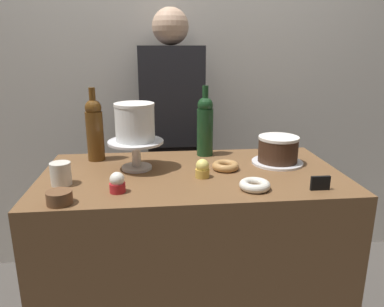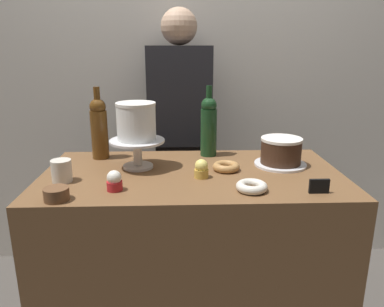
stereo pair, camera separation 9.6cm
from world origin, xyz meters
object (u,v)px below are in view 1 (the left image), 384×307
object	(u,v)px
cupcake_lemon	(202,169)
cupcake_vanilla	(117,183)
white_layer_cake	(135,122)
wine_bottle_amber	(95,129)
donut_sugar	(255,185)
coffee_cup_ceramic	(61,174)
barista_figure	(172,144)
donut_maple	(225,166)
cookie_stack	(59,198)
chocolate_round_cake	(278,149)
wine_bottle_green	(205,125)
cake_stand_pedestal	(136,150)
price_sign_chalkboard	(320,183)

from	to	relation	value
cupcake_lemon	cupcake_vanilla	distance (m)	0.34
white_layer_cake	wine_bottle_amber	size ratio (longest dim) A/B	0.50
donut_sugar	coffee_cup_ceramic	bearing A→B (deg)	170.12
wine_bottle_amber	cupcake_vanilla	size ratio (longest dim) A/B	4.38
barista_figure	donut_sugar	bearing A→B (deg)	-74.51
white_layer_cake	donut_maple	bearing A→B (deg)	-7.59
wine_bottle_amber	barista_figure	size ratio (longest dim) A/B	0.20
donut_maple	barista_figure	size ratio (longest dim) A/B	0.07
cupcake_vanilla	coffee_cup_ceramic	size ratio (longest dim) A/B	0.87
cupcake_vanilla	cookie_stack	size ratio (longest dim) A/B	0.88
cupcake_lemon	donut_maple	size ratio (longest dim) A/B	0.66
chocolate_round_cake	wine_bottle_green	size ratio (longest dim) A/B	0.53
chocolate_round_cake	coffee_cup_ceramic	xyz separation A→B (m)	(-0.88, -0.17, -0.02)
cupcake_vanilla	donut_sugar	bearing A→B (deg)	-2.78
cupcake_vanilla	barista_figure	bearing A→B (deg)	74.73
chocolate_round_cake	wine_bottle_amber	distance (m)	0.81
wine_bottle_green	cupcake_vanilla	size ratio (longest dim) A/B	4.38
barista_figure	wine_bottle_amber	bearing A→B (deg)	-127.94
cookie_stack	barista_figure	distance (m)	1.05
cake_stand_pedestal	cupcake_lemon	world-z (taller)	cake_stand_pedestal
cake_stand_pedestal	cookie_stack	world-z (taller)	cake_stand_pedestal
white_layer_cake	coffee_cup_ceramic	world-z (taller)	white_layer_cake
price_sign_chalkboard	cupcake_lemon	bearing A→B (deg)	156.25
wine_bottle_green	barista_figure	distance (m)	0.51
chocolate_round_cake	donut_sugar	bearing A→B (deg)	-122.09
cookie_stack	price_sign_chalkboard	distance (m)	0.90
cupcake_vanilla	donut_maple	size ratio (longest dim) A/B	0.66
white_layer_cake	barista_figure	world-z (taller)	barista_figure
cake_stand_pedestal	coffee_cup_ceramic	xyz separation A→B (m)	(-0.27, -0.16, -0.04)
price_sign_chalkboard	wine_bottle_amber	bearing A→B (deg)	151.55
cookie_stack	price_sign_chalkboard	world-z (taller)	price_sign_chalkboard
cupcake_lemon	barista_figure	xyz separation A→B (m)	(-0.08, 0.75, -0.10)
wine_bottle_green	barista_figure	bearing A→B (deg)	106.41
price_sign_chalkboard	barista_figure	bearing A→B (deg)	117.30
cupcake_vanilla	cookie_stack	bearing A→B (deg)	-155.38
chocolate_round_cake	barista_figure	world-z (taller)	barista_figure
white_layer_cake	chocolate_round_cake	xyz separation A→B (m)	(0.61, 0.01, -0.13)
cupcake_lemon	coffee_cup_ceramic	bearing A→B (deg)	-177.48
wine_bottle_green	coffee_cup_ceramic	world-z (taller)	wine_bottle_green
cupcake_vanilla	donut_maple	world-z (taller)	cupcake_vanilla
wine_bottle_green	chocolate_round_cake	bearing A→B (deg)	-29.03
white_layer_cake	chocolate_round_cake	world-z (taller)	white_layer_cake
wine_bottle_amber	coffee_cup_ceramic	size ratio (longest dim) A/B	3.83
wine_bottle_amber	barista_figure	distance (m)	0.63
wine_bottle_green	donut_maple	xyz separation A→B (m)	(0.06, -0.22, -0.13)
cake_stand_pedestal	wine_bottle_green	world-z (taller)	wine_bottle_green
white_layer_cake	donut_maple	world-z (taller)	white_layer_cake
cake_stand_pedestal	donut_maple	size ratio (longest dim) A/B	2.04
chocolate_round_cake	donut_sugar	xyz separation A→B (m)	(-0.18, -0.29, -0.05)
cake_stand_pedestal	cupcake_lemon	bearing A→B (deg)	-26.87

